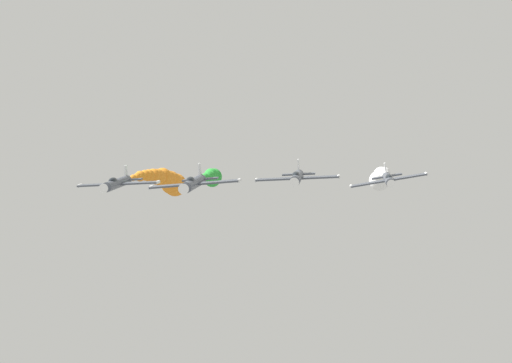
{
  "coord_description": "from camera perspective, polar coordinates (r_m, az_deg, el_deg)",
  "views": [
    {
      "loc": [
        -9.36,
        93.18,
        85.09
      ],
      "look_at": [
        0.0,
        0.0,
        76.28
      ],
      "focal_mm": 59.34,
      "sensor_mm": 36.0,
      "label": 1
    }
  ],
  "objects": [
    {
      "name": "airplane_lead",
      "position": [
        86.13,
        -4.23,
        -0.12
      ],
      "size": [
        9.56,
        10.35,
        2.46
      ],
      "rotation": [
        0.0,
        0.09,
        0.0
      ],
      "color": "#474C56"
    },
    {
      "name": "smoke_trail_lead",
      "position": [
        101.33,
        -3.02,
        0.29
      ],
      "size": [
        2.51,
        12.85,
        2.67
      ],
      "color": "green"
    },
    {
      "name": "airplane_left_inner",
      "position": [
        93.46,
        2.77,
        0.27
      ],
      "size": [
        9.57,
        10.35,
        2.34
      ],
      "rotation": [
        0.0,
        0.05,
        0.0
      ],
      "color": "#474C56"
    },
    {
      "name": "airplane_right_inner",
      "position": [
        97.66,
        -9.36,
        -0.12
      ],
      "size": [
        9.57,
        10.35,
        2.34
      ],
      "rotation": [
        0.0,
        0.05,
        0.0
      ],
      "color": "#474C56"
    },
    {
      "name": "smoke_trail_right_inner",
      "position": [
        126.82,
        -6.0,
        0.04
      ],
      "size": [
        3.65,
        31.1,
        6.01
      ],
      "color": "orange"
    },
    {
      "name": "airplane_left_outer",
      "position": [
        103.79,
        8.93,
        0.13
      ],
      "size": [
        9.47,
        10.35,
        2.87
      ],
      "rotation": [
        0.0,
        0.18,
        0.0
      ],
      "color": "#474C56"
    },
    {
      "name": "smoke_trail_left_outer",
      "position": [
        124.21,
        8.43,
        0.22
      ],
      "size": [
        3.14,
        20.23,
        4.62
      ],
      "color": "white"
    }
  ]
}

